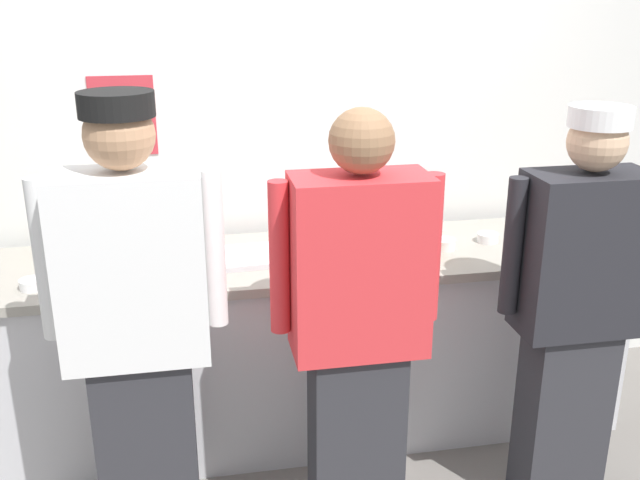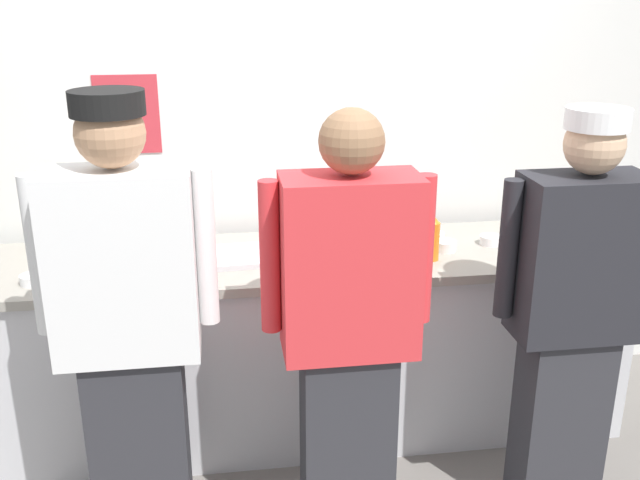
{
  "view_description": "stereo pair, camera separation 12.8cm",
  "coord_description": "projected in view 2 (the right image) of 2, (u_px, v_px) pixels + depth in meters",
  "views": [
    {
      "loc": [
        -0.52,
        -2.6,
        2.02
      ],
      "look_at": [
        0.04,
        0.4,
        0.94
      ],
      "focal_mm": 40.48,
      "sensor_mm": 36.0,
      "label": 1
    },
    {
      "loc": [
        -0.4,
        -2.62,
        2.02
      ],
      "look_at": [
        0.04,
        0.4,
        0.94
      ],
      "focal_mm": 40.48,
      "sensor_mm": 36.0,
      "label": 2
    }
  ],
  "objects": [
    {
      "name": "ramekin_red_sauce",
      "position": [
        490.0,
        240.0,
        3.34
      ],
      "size": [
        0.1,
        0.1,
        0.04
      ],
      "color": "white",
      "rests_on": "prep_counter"
    },
    {
      "name": "ramekin_green_sauce",
      "position": [
        445.0,
        245.0,
        3.25
      ],
      "size": [
        0.1,
        0.1,
        0.05
      ],
      "color": "white",
      "rests_on": "prep_counter"
    },
    {
      "name": "ramekin_orange_sauce",
      "position": [
        435.0,
        236.0,
        3.4
      ],
      "size": [
        0.08,
        0.08,
        0.04
      ],
      "color": "white",
      "rests_on": "prep_counter"
    },
    {
      "name": "chefs_knife",
      "position": [
        330.0,
        252.0,
        3.23
      ],
      "size": [
        0.27,
        0.03,
        0.02
      ],
      "color": "#B7BABF",
      "rests_on": "prep_counter"
    },
    {
      "name": "squeeze_bottle_spare",
      "position": [
        432.0,
        238.0,
        3.13
      ],
      "size": [
        0.06,
        0.06,
        0.21
      ],
      "color": "orange",
      "rests_on": "prep_counter"
    },
    {
      "name": "chef_center",
      "position": [
        349.0,
        330.0,
        2.53
      ],
      "size": [
        0.61,
        0.24,
        1.66
      ],
      "color": "#2D2D33",
      "rests_on": "ground"
    },
    {
      "name": "ground_plane",
      "position": [
        324.0,
        471.0,
        3.18
      ],
      "size": [
        9.0,
        9.0,
        0.0
      ],
      "primitive_type": "plane",
      "color": "slate"
    },
    {
      "name": "deli_cup",
      "position": [
        548.0,
        247.0,
        3.15
      ],
      "size": [
        0.09,
        0.09,
        0.11
      ],
      "primitive_type": "cylinder",
      "color": "white",
      "rests_on": "prep_counter"
    },
    {
      "name": "chef_far_right",
      "position": [
        573.0,
        311.0,
        2.7
      ],
      "size": [
        0.59,
        0.24,
        1.63
      ],
      "color": "#2D2D33",
      "rests_on": "ground"
    },
    {
      "name": "wall_back",
      "position": [
        299.0,
        140.0,
        3.52
      ],
      "size": [
        4.55,
        0.11,
        2.61
      ],
      "color": "silver",
      "rests_on": "ground"
    },
    {
      "name": "chef_near_left",
      "position": [
        129.0,
        326.0,
        2.47
      ],
      "size": [
        0.62,
        0.24,
        1.72
      ],
      "color": "#2D2D33",
      "rests_on": "ground"
    },
    {
      "name": "plate_stack_front",
      "position": [
        331.0,
        245.0,
        3.23
      ],
      "size": [
        0.24,
        0.24,
        0.07
      ],
      "color": "white",
      "rests_on": "prep_counter"
    },
    {
      "name": "plate_stack_rear",
      "position": [
        388.0,
        239.0,
        3.35
      ],
      "size": [
        0.21,
        0.21,
        0.05
      ],
      "color": "white",
      "rests_on": "prep_counter"
    },
    {
      "name": "mixing_bowl_steel",
      "position": [
        108.0,
        256.0,
        3.04
      ],
      "size": [
        0.35,
        0.35,
        0.11
      ],
      "primitive_type": "cylinder",
      "color": "#B7BABF",
      "rests_on": "prep_counter"
    },
    {
      "name": "squeeze_bottle_primary",
      "position": [
        51.0,
        232.0,
        3.22
      ],
      "size": [
        0.06,
        0.06,
        0.19
      ],
      "color": "#E5E066",
      "rests_on": "prep_counter"
    },
    {
      "name": "prep_counter",
      "position": [
        313.0,
        342.0,
        3.37
      ],
      "size": [
        2.9,
        0.69,
        0.89
      ],
      "color": "silver",
      "rests_on": "ground"
    },
    {
      "name": "ramekin_yellow_sauce",
      "position": [
        32.0,
        279.0,
        2.89
      ],
      "size": [
        0.09,
        0.09,
        0.04
      ],
      "color": "white",
      "rests_on": "prep_counter"
    },
    {
      "name": "squeeze_bottle_secondary",
      "position": [
        550.0,
        225.0,
        3.35
      ],
      "size": [
        0.05,
        0.05,
        0.18
      ],
      "color": "orange",
      "rests_on": "prep_counter"
    },
    {
      "name": "sheet_tray",
      "position": [
        225.0,
        257.0,
        3.15
      ],
      "size": [
        0.5,
        0.31,
        0.02
      ],
      "primitive_type": "cube",
      "rotation": [
        0.0,
        0.0,
        0.05
      ],
      "color": "#B7BABF",
      "rests_on": "prep_counter"
    }
  ]
}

